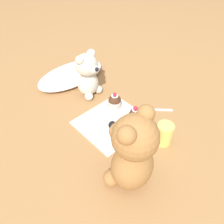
% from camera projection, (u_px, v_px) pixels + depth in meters
% --- Properties ---
extents(ground_plane, '(4.00, 4.00, 0.00)m').
position_uv_depth(ground_plane, '(112.00, 122.00, 0.88)').
color(ground_plane, '#9E7042').
extents(knitted_placemat, '(0.26, 0.23, 0.01)m').
position_uv_depth(knitted_placemat, '(112.00, 122.00, 0.88)').
color(knitted_placemat, silver).
rests_on(knitted_placemat, ground_plane).
extents(tulle_cloth, '(0.36, 0.20, 0.04)m').
position_uv_depth(tulle_cloth, '(71.00, 75.00, 1.10)').
color(tulle_cloth, silver).
rests_on(tulle_cloth, ground_plane).
extents(teddy_bear_cream, '(0.11, 0.12, 0.21)m').
position_uv_depth(teddy_bear_cream, '(88.00, 75.00, 0.95)').
color(teddy_bear_cream, beige).
rests_on(teddy_bear_cream, ground_plane).
extents(teddy_bear_tan, '(0.16, 0.15, 0.28)m').
position_uv_depth(teddy_bear_tan, '(132.00, 153.00, 0.61)').
color(teddy_bear_tan, '#A3703D').
rests_on(teddy_bear_tan, ground_plane).
extents(cupcake_near_cream_bear, '(0.06, 0.06, 0.07)m').
position_uv_depth(cupcake_near_cream_bear, '(115.00, 101.00, 0.93)').
color(cupcake_near_cream_bear, '#B2ADA3').
rests_on(cupcake_near_cream_bear, knitted_placemat).
extents(cupcake_near_tan_bear, '(0.05, 0.05, 0.07)m').
position_uv_depth(cupcake_near_tan_bear, '(135.00, 115.00, 0.87)').
color(cupcake_near_tan_bear, '#B2ADA3').
rests_on(cupcake_near_tan_bear, knitted_placemat).
extents(juice_glass, '(0.06, 0.06, 0.09)m').
position_uv_depth(juice_glass, '(164.00, 134.00, 0.78)').
color(juice_glass, '#EADB66').
rests_on(juice_glass, ground_plane).
extents(teaspoon, '(0.08, 0.08, 0.01)m').
position_uv_depth(teaspoon, '(161.00, 110.00, 0.93)').
color(teaspoon, silver).
rests_on(teaspoon, ground_plane).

